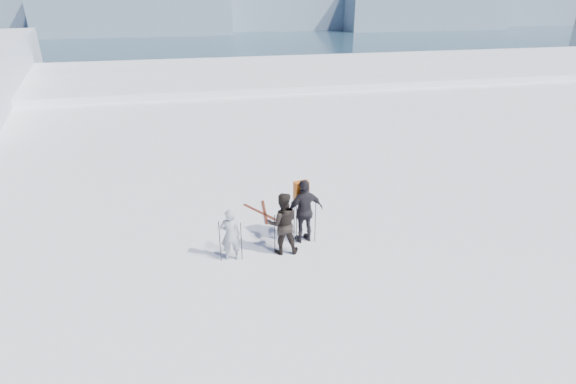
# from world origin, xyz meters

# --- Properties ---
(lake_basin) EXTENTS (820.00, 820.00, 71.62)m
(lake_basin) POSITION_xyz_m (0.00, 30.00, -6.50)
(lake_basin) COLOR white
(lake_basin) RESTS_ON ground
(far_mountain_range) EXTENTS (770.00, 110.00, 53.00)m
(far_mountain_range) POSITION_xyz_m (29.60, 454.78, -7.19)
(far_mountain_range) COLOR slate
(far_mountain_range) RESTS_ON ground
(skier_grey) EXTENTS (0.59, 0.43, 1.49)m
(skier_grey) POSITION_xyz_m (-3.49, 2.16, 0.75)
(skier_grey) COLOR #969BA4
(skier_grey) RESTS_ON ground
(skier_dark) EXTENTS (0.94, 0.77, 1.78)m
(skier_dark) POSITION_xyz_m (-2.06, 2.21, 0.89)
(skier_dark) COLOR black
(skier_dark) RESTS_ON ground
(skier_pack) EXTENTS (1.18, 0.66, 1.91)m
(skier_pack) POSITION_xyz_m (-1.33, 2.66, 0.96)
(skier_pack) COLOR black
(skier_pack) RESTS_ON ground
(backpack) EXTENTS (0.44, 0.30, 0.61)m
(backpack) POSITION_xyz_m (-1.37, 2.91, 2.21)
(backpack) COLOR #D05B13
(backpack) RESTS_ON skier_pack
(ski_poles) EXTENTS (2.77, 0.53, 1.37)m
(ski_poles) POSITION_xyz_m (-2.25, 2.27, 0.62)
(ski_poles) COLOR black
(ski_poles) RESTS_ON ground
(skis_loose) EXTENTS (0.98, 1.70, 0.03)m
(skis_loose) POSITION_xyz_m (-2.20, 4.69, 0.01)
(skis_loose) COLOR black
(skis_loose) RESTS_ON ground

